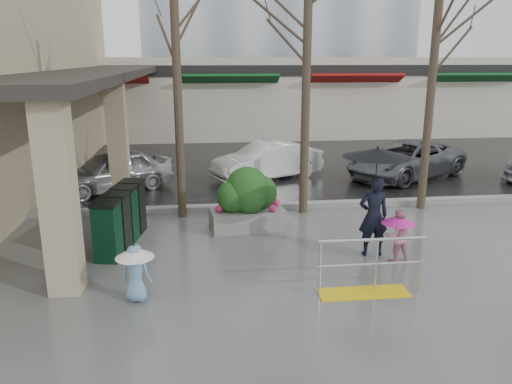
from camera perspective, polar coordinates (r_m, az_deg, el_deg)
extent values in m
plane|color=#51514F|center=(9.93, 2.73, -8.76)|extent=(120.00, 120.00, 0.00)
cube|color=black|center=(31.25, -3.68, 7.77)|extent=(120.00, 36.00, 0.01)
cube|color=gray|center=(13.63, 0.09, -1.67)|extent=(120.00, 0.30, 0.15)
cube|color=#2D2823|center=(17.28, -17.98, 13.14)|extent=(2.80, 18.00, 0.25)
cube|color=tan|center=(9.09, -21.65, -0.43)|extent=(0.55, 0.55, 3.50)
cube|color=tan|center=(15.32, -15.52, 6.09)|extent=(0.55, 0.55, 3.50)
cube|color=beige|center=(27.25, 0.96, 10.93)|extent=(34.00, 6.00, 4.00)
cube|color=maroon|center=(24.51, -17.41, 11.77)|extent=(4.50, 1.68, 0.87)
cube|color=#0F4C1E|center=(24.13, -2.96, 12.38)|extent=(4.50, 1.68, 0.87)
cube|color=maroon|center=(25.22, 11.10, 12.24)|extent=(4.50, 1.68, 0.87)
cube|color=#0F4C1E|center=(27.60, 23.33, 11.55)|extent=(4.50, 1.68, 0.87)
cube|color=black|center=(24.31, 1.87, 13.71)|extent=(34.00, 0.35, 0.50)
cube|color=yellow|center=(9.17, 12.16, -11.18)|extent=(1.60, 0.50, 0.02)
cylinder|color=silver|center=(8.75, 7.30, -8.73)|extent=(0.05, 0.05, 1.00)
cylinder|color=silver|center=(9.03, 13.55, -8.27)|extent=(0.05, 0.05, 1.00)
cylinder|color=silver|center=(9.32, 18.22, -7.86)|extent=(0.05, 0.05, 1.00)
cylinder|color=silver|center=(8.81, 13.13, -5.34)|extent=(1.90, 0.06, 0.06)
cylinder|color=silver|center=(8.97, 12.96, -8.03)|extent=(1.90, 0.04, 0.04)
cylinder|color=#382B21|center=(12.58, -8.99, 12.15)|extent=(0.22, 0.22, 6.80)
cylinder|color=#382B21|center=(12.85, 5.77, 12.76)|extent=(0.22, 0.22, 7.00)
cylinder|color=#382B21|center=(13.93, 19.40, 11.15)|extent=(0.22, 0.22, 6.50)
imported|color=black|center=(10.59, 13.27, -2.68)|extent=(0.64, 0.43, 1.70)
cylinder|color=black|center=(10.36, 13.56, 1.95)|extent=(0.02, 0.02, 1.08)
cone|color=black|center=(10.27, 13.71, 4.39)|extent=(1.39, 1.39, 0.18)
sphere|color=black|center=(10.25, 13.75, 4.99)|extent=(0.05, 0.05, 0.05)
imported|color=pink|center=(10.47, 15.83, -4.83)|extent=(0.56, 0.45, 1.10)
cylinder|color=black|center=(10.40, 15.91, -3.79)|extent=(0.02, 0.02, 0.48)
cone|color=#D5219D|center=(10.36, 15.97, -3.01)|extent=(0.68, 0.68, 0.18)
sphere|color=black|center=(10.33, 16.01, -2.43)|extent=(0.05, 0.05, 0.05)
imported|color=#6D98C3|center=(8.76, -13.56, -9.01)|extent=(0.56, 0.44, 1.00)
cylinder|color=black|center=(8.67, -13.65, -7.59)|extent=(0.02, 0.02, 0.47)
cone|color=white|center=(8.61, -13.71, -6.71)|extent=(0.66, 0.66, 0.18)
sphere|color=black|center=(8.57, -13.76, -6.02)|extent=(0.05, 0.05, 0.05)
cube|color=slate|center=(12.08, -1.03, -3.07)|extent=(1.84, 1.08, 0.49)
ellipsoid|color=#174014|center=(11.88, -1.05, 0.25)|extent=(1.07, 0.96, 1.12)
sphere|color=#174014|center=(11.79, -2.65, -0.55)|extent=(0.77, 0.77, 0.77)
sphere|color=#174014|center=(12.08, 0.49, -0.07)|extent=(0.81, 0.81, 0.81)
cube|color=#0B321D|center=(10.56, -16.60, -4.54)|extent=(0.55, 0.55, 1.16)
cube|color=black|center=(10.37, -16.87, -1.24)|extent=(0.59, 0.59, 0.08)
cube|color=black|center=(11.07, -15.60, -3.54)|extent=(0.55, 0.55, 1.16)
cube|color=black|center=(10.89, -15.84, -0.39)|extent=(0.59, 0.59, 0.08)
cube|color=#0C341A|center=(11.59, -14.69, -2.63)|extent=(0.55, 0.55, 1.16)
cube|color=black|center=(11.42, -14.90, 0.39)|extent=(0.59, 0.59, 0.08)
cube|color=black|center=(12.12, -13.86, -1.80)|extent=(0.55, 0.55, 1.16)
cube|color=black|center=(11.96, -14.05, 1.10)|extent=(0.59, 0.59, 0.08)
imported|color=#AEADB2|center=(16.00, -16.11, 2.33)|extent=(3.94, 3.17, 1.26)
imported|color=white|center=(16.91, 1.30, 3.60)|extent=(4.03, 2.82, 1.26)
imported|color=#595B61|center=(17.86, 16.76, 3.57)|extent=(4.97, 4.08, 1.26)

